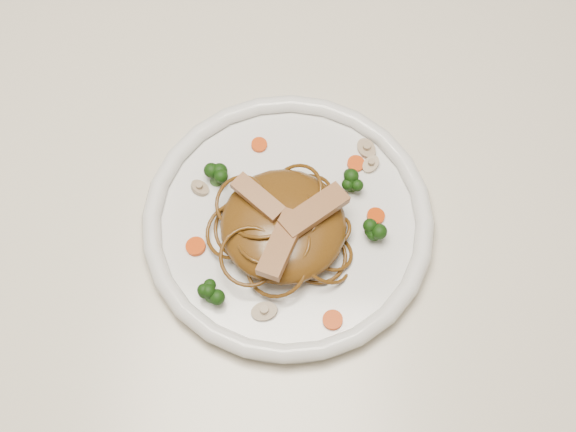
{
  "coord_description": "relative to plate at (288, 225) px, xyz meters",
  "views": [
    {
      "loc": [
        0.09,
        -0.39,
        1.56
      ],
      "look_at": [
        0.08,
        -0.03,
        0.78
      ],
      "focal_mm": 51.97,
      "sensor_mm": 36.0,
      "label": 1
    }
  ],
  "objects": [
    {
      "name": "plate",
      "position": [
        0.0,
        0.0,
        0.0
      ],
      "size": [
        0.37,
        0.37,
        0.02
      ],
      "primitive_type": "cylinder",
      "rotation": [
        0.0,
        0.0,
        0.29
      ],
      "color": "white",
      "rests_on": "table"
    },
    {
      "name": "carrot_1",
      "position": [
        -0.09,
        -0.03,
        0.01
      ],
      "size": [
        0.02,
        0.02,
        0.0
      ],
      "primitive_type": "cylinder",
      "rotation": [
        0.0,
        0.0,
        -0.21
      ],
      "color": "#E94C08",
      "rests_on": "plate"
    },
    {
      "name": "carrot_4",
      "position": [
        0.05,
        -0.11,
        0.01
      ],
      "size": [
        0.02,
        0.02,
        0.0
      ],
      "primitive_type": "cylinder",
      "rotation": [
        0.0,
        0.0,
        0.15
      ],
      "color": "#E94C08",
      "rests_on": "plate"
    },
    {
      "name": "mushroom_0",
      "position": [
        -0.02,
        -0.1,
        0.01
      ],
      "size": [
        0.03,
        0.03,
        0.01
      ],
      "primitive_type": "cylinder",
      "rotation": [
        0.0,
        0.0,
        0.21
      ],
      "color": "#C9AF96",
      "rests_on": "plate"
    },
    {
      "name": "carrot_3",
      "position": [
        -0.03,
        0.09,
        0.01
      ],
      "size": [
        0.02,
        0.02,
        0.0
      ],
      "primitive_type": "cylinder",
      "rotation": [
        0.0,
        0.0,
        -0.21
      ],
      "color": "#E94C08",
      "rests_on": "plate"
    },
    {
      "name": "noodle_mound",
      "position": [
        -0.0,
        -0.01,
        0.03
      ],
      "size": [
        0.16,
        0.16,
        0.04
      ],
      "primitive_type": "ellipsoid",
      "rotation": [
        0.0,
        0.0,
        0.28
      ],
      "color": "brown",
      "rests_on": "plate"
    },
    {
      "name": "broccoli_3",
      "position": [
        0.09,
        -0.01,
        0.02
      ],
      "size": [
        0.03,
        0.03,
        0.03
      ],
      "primitive_type": null,
      "rotation": [
        0.0,
        0.0,
        -0.19
      ],
      "color": "#163A0C",
      "rests_on": "plate"
    },
    {
      "name": "carrot_2",
      "position": [
        0.09,
        0.01,
        0.01
      ],
      "size": [
        0.02,
        0.02,
        0.0
      ],
      "primitive_type": "cylinder",
      "rotation": [
        0.0,
        0.0,
        -0.31
      ],
      "color": "#E94C08",
      "rests_on": "plate"
    },
    {
      "name": "chicken_b",
      "position": [
        -0.03,
        0.01,
        0.05
      ],
      "size": [
        0.06,
        0.05,
        0.01
      ],
      "primitive_type": "cube",
      "rotation": [
        0.0,
        0.0,
        2.43
      ],
      "color": "#A57B4E",
      "rests_on": "noodle_mound"
    },
    {
      "name": "mushroom_3",
      "position": [
        0.08,
        0.09,
        0.01
      ],
      "size": [
        0.04,
        0.04,
        0.01
      ],
      "primitive_type": "cylinder",
      "rotation": [
        0.0,
        0.0,
        2.06
      ],
      "color": "#C9AF96",
      "rests_on": "plate"
    },
    {
      "name": "broccoli_2",
      "position": [
        -0.07,
        -0.08,
        0.02
      ],
      "size": [
        0.03,
        0.03,
        0.03
      ],
      "primitive_type": null,
      "rotation": [
        0.0,
        0.0,
        0.07
      ],
      "color": "#163A0C",
      "rests_on": "plate"
    },
    {
      "name": "table",
      "position": [
        -0.08,
        0.03,
        -0.11
      ],
      "size": [
        1.2,
        0.8,
        0.75
      ],
      "color": "beige",
      "rests_on": "ground"
    },
    {
      "name": "chicken_a",
      "position": [
        0.03,
        -0.01,
        0.05
      ],
      "size": [
        0.07,
        0.07,
        0.01
      ],
      "primitive_type": "cube",
      "rotation": [
        0.0,
        0.0,
        0.7
      ],
      "color": "#A57B4E",
      "rests_on": "noodle_mound"
    },
    {
      "name": "broccoli_1",
      "position": [
        -0.08,
        0.05,
        0.02
      ],
      "size": [
        0.03,
        0.03,
        0.03
      ],
      "primitive_type": null,
      "rotation": [
        0.0,
        0.0,
        0.13
      ],
      "color": "#163A0C",
      "rests_on": "plate"
    },
    {
      "name": "broccoli_0",
      "position": [
        0.07,
        0.04,
        0.02
      ],
      "size": [
        0.03,
        0.03,
        0.03
      ],
      "primitive_type": null,
      "rotation": [
        0.0,
        0.0,
        -0.36
      ],
      "color": "#163A0C",
      "rests_on": "plate"
    },
    {
      "name": "ground",
      "position": [
        -0.08,
        0.03,
        -0.76
      ],
      "size": [
        4.0,
        4.0,
        0.0
      ],
      "primitive_type": "plane",
      "color": "brown",
      "rests_on": "ground"
    },
    {
      "name": "chicken_c",
      "position": [
        -0.0,
        -0.05,
        0.05
      ],
      "size": [
        0.05,
        0.08,
        0.01
      ],
      "primitive_type": "cube",
      "rotation": [
        0.0,
        0.0,
        4.36
      ],
      "color": "#A57B4E",
      "rests_on": "noodle_mound"
    },
    {
      "name": "mushroom_1",
      "position": [
        0.09,
        0.07,
        0.01
      ],
      "size": [
        0.03,
        0.03,
        0.01
      ],
      "primitive_type": "cylinder",
      "rotation": [
        0.0,
        0.0,
        0.9
      ],
      "color": "#C9AF96",
      "rests_on": "plate"
    },
    {
      "name": "mushroom_2",
      "position": [
        -0.09,
        0.04,
        0.01
      ],
      "size": [
        0.03,
        0.03,
        0.01
      ],
      "primitive_type": "cylinder",
      "rotation": [
        0.0,
        0.0,
        -0.6
      ],
      "color": "#C9AF96",
      "rests_on": "plate"
    },
    {
      "name": "carrot_0",
      "position": [
        0.07,
        0.07,
        0.01
      ],
      "size": [
        0.02,
        0.02,
        0.0
      ],
      "primitive_type": "cylinder",
      "rotation": [
        0.0,
        0.0,
        0.33
      ],
      "color": "#E94C08",
      "rests_on": "plate"
    }
  ]
}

